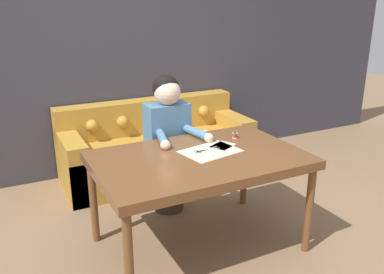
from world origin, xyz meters
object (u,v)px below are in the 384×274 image
Objects in this scene: couch at (156,149)px; thread_spool at (235,136)px; person at (168,142)px; scissors at (203,151)px; dining_table at (199,164)px.

thread_spool is (0.22, -1.24, 0.49)m from couch.
thread_spool is at bearing -44.98° from person.
dining_table is at bearing -132.37° from scissors.
dining_table is 0.66m from person.
dining_table is at bearing -92.59° from person.
thread_spool is at bearing 26.43° from dining_table.
scissors is 0.42m from thread_spool.
couch reaches higher than dining_table.
scissors reaches higher than dining_table.
thread_spool is (0.39, 0.15, 0.02)m from scissors.
person is (-0.21, -0.81, 0.37)m from couch.
dining_table is at bearing -153.57° from thread_spool.
thread_spool reaches higher than couch.
person is at bearing 87.41° from dining_table.
person reaches higher than thread_spool.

